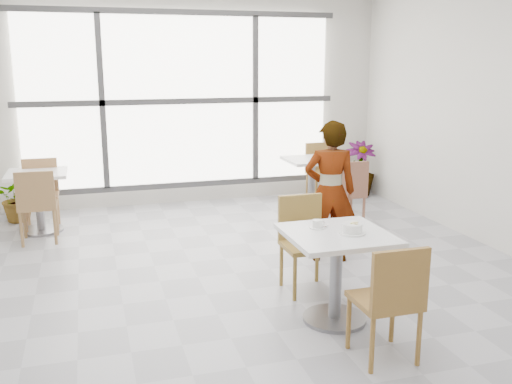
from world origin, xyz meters
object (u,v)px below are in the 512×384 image
object	(u,v)px
oatmeal_bowl	(352,228)
bg_table_left	(38,193)
bg_table_right	(312,177)
bg_chair_left_near	(37,202)
chair_near	(391,296)
plant_left	(19,197)
person	(330,192)
chair_far	(304,236)
bg_chair_right_near	(348,190)
plant_right	(359,169)
coffee_cup	(318,224)
bg_chair_right_far	(321,168)
main_table	(336,260)
bg_chair_left_far	(41,189)

from	to	relation	value
oatmeal_bowl	bg_table_left	bearing A→B (deg)	127.24
bg_table_right	bg_chair_left_near	distance (m)	3.58
chair_near	oatmeal_bowl	world-z (taller)	chair_near
oatmeal_bowl	plant_left	distance (m)	4.89
person	plant_left	world-z (taller)	person
bg_table_right	chair_far	bearing A→B (deg)	-113.63
bg_chair_right_near	person	bearing A→B (deg)	55.18
plant_right	plant_left	bearing A→B (deg)	-179.63
person	bg_chair_left_near	xyz separation A→B (m)	(-2.98, 1.46, -0.24)
chair_near	chair_far	world-z (taller)	same
bg_table_right	coffee_cup	bearing A→B (deg)	-111.38
chair_near	bg_chair_right_far	size ratio (longest dim) A/B	1.00
plant_right	main_table	bearing A→B (deg)	-119.10
oatmeal_bowl	person	distance (m)	1.47
main_table	coffee_cup	distance (m)	0.32
bg_chair_right_near	oatmeal_bowl	bearing A→B (deg)	64.86
chair_near	person	distance (m)	2.13
bg_chair_right_near	bg_chair_right_far	world-z (taller)	same
chair_near	plant_left	world-z (taller)	chair_near
coffee_cup	chair_near	bearing A→B (deg)	-78.16
person	bg_chair_left_near	size ratio (longest dim) A/B	1.71
person	bg_chair_left_near	distance (m)	3.33
chair_near	bg_chair_right_far	distance (m)	4.71
bg_chair_left_near	bg_chair_right_far	distance (m)	4.04
coffee_cup	plant_left	size ratio (longest dim) A/B	0.24
bg_table_left	bg_chair_right_far	distance (m)	3.97
bg_table_left	bg_chair_left_near	bearing A→B (deg)	-88.13
main_table	bg_table_left	xyz separation A→B (m)	(-2.46, 3.32, -0.04)
person	bg_chair_left_far	world-z (taller)	person
person	bg_chair_right_near	xyz separation A→B (m)	(0.69, 1.00, -0.24)
person	bg_chair_left_near	bearing A→B (deg)	-11.70
bg_chair_right_near	plant_left	distance (m)	4.27
person	plant_right	distance (m)	3.07
chair_near	bg_chair_right_far	bearing A→B (deg)	-107.23
oatmeal_bowl	person	xyz separation A→B (m)	(0.44, 1.41, -0.05)
chair_near	chair_far	distance (m)	1.44
person	bg_chair_right_far	xyz separation A→B (m)	(0.94, 2.42, -0.24)
bg_chair_left_near	plant_right	xyz separation A→B (m)	(4.63, 1.11, -0.08)
plant_right	chair_near	bearing A→B (deg)	-114.35
chair_far	bg_chair_left_far	size ratio (longest dim) A/B	1.00
bg_table_left	bg_chair_left_near	distance (m)	0.50
chair_near	bg_chair_right_near	xyz separation A→B (m)	(1.15, 3.06, 0.00)
bg_table_right	plant_left	xyz separation A→B (m)	(-3.86, 0.64, -0.16)
chair_far	bg_table_right	world-z (taller)	chair_far
chair_near	bg_chair_left_near	distance (m)	4.34
plant_right	bg_chair_right_near	bearing A→B (deg)	-121.18
bg_chair_left_near	plant_left	xyz separation A→B (m)	(-0.30, 1.07, -0.18)
bg_table_right	bg_chair_right_near	distance (m)	0.91
person	plant_left	xyz separation A→B (m)	(-3.29, 2.54, -0.42)
bg_table_left	bg_chair_left_near	world-z (taller)	bg_chair_left_near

